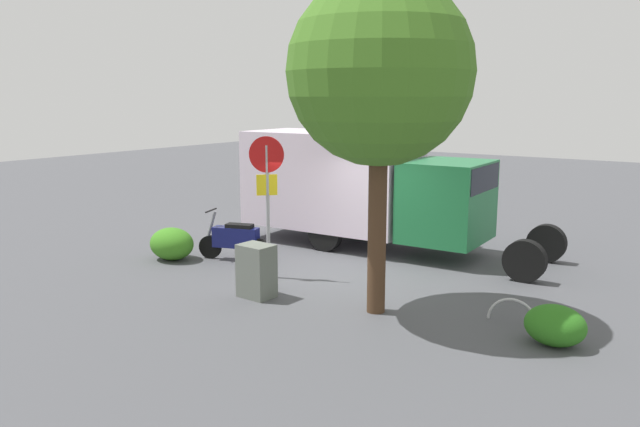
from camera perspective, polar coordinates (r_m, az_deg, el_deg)
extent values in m
plane|color=#4A4B4F|center=(13.67, 2.32, -5.72)|extent=(60.00, 60.00, 0.00)
cylinder|color=black|center=(15.75, 0.48, -1.82)|extent=(0.91, 0.28, 0.90)
cylinder|color=black|center=(17.35, 3.84, -0.68)|extent=(0.91, 0.28, 0.90)
cylinder|color=black|center=(13.83, 18.18, -4.13)|extent=(0.91, 0.28, 0.90)
cylinder|color=black|center=(15.63, 19.98, -2.57)|extent=(0.91, 0.28, 0.90)
cube|color=silver|center=(16.54, 1.08, 3.15)|extent=(4.52, 2.33, 2.49)
cube|color=#20713C|center=(15.15, 11.52, 1.13)|extent=(1.86, 2.15, 1.90)
cube|color=black|center=(15.07, 11.61, 3.38)|extent=(1.87, 1.99, 0.60)
cylinder|color=black|center=(15.28, -9.99, -3.03)|extent=(0.56, 0.27, 0.56)
cylinder|color=black|center=(14.78, -5.62, -3.38)|extent=(0.56, 0.27, 0.56)
cube|color=navy|center=(14.94, -7.69, -2.17)|extent=(1.14, 0.65, 0.48)
cube|color=black|center=(14.84, -7.37, -1.18)|extent=(0.70, 0.47, 0.12)
cylinder|color=slate|center=(15.14, -9.89, -1.02)|extent=(0.29, 0.16, 0.69)
cylinder|color=black|center=(15.08, -9.93, 0.28)|extent=(0.21, 0.53, 0.04)
cylinder|color=#9E9EA3|center=(13.28, -4.78, 0.09)|extent=(0.08, 0.08, 2.85)
cylinder|color=red|center=(13.10, -4.92, 5.39)|extent=(0.71, 0.32, 0.76)
cube|color=yellow|center=(13.17, -4.88, 2.62)|extent=(0.33, 0.33, 0.44)
cylinder|color=#47301E|center=(11.10, 5.24, -1.26)|extent=(0.33, 0.33, 3.13)
sphere|color=#3F7221|center=(10.88, 5.48, 12.77)|extent=(3.22, 3.22, 3.22)
cube|color=slate|center=(12.20, -5.82, -5.24)|extent=(0.69, 0.54, 1.04)
torus|color=#B7B7BC|center=(11.48, 17.08, -9.42)|extent=(0.85, 0.15, 0.85)
ellipsoid|color=#2B701C|center=(10.57, 20.68, -9.54)|extent=(0.95, 0.78, 0.65)
ellipsoid|color=#3B801F|center=(15.33, -13.38, -2.71)|extent=(1.13, 0.93, 0.77)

